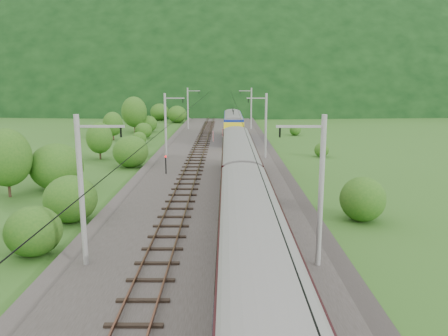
{
  "coord_description": "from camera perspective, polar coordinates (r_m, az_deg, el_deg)",
  "views": [
    {
      "loc": [
        1.3,
        -21.81,
        10.06
      ],
      "look_at": [
        1.12,
        14.45,
        2.6
      ],
      "focal_mm": 35.0,
      "sensor_mm": 36.0,
      "label": 1
    }
  ],
  "objects": [
    {
      "name": "ground",
      "position": [
        24.05,
        -2.91,
        -13.11
      ],
      "size": [
        600.0,
        600.0,
        0.0
      ],
      "primitive_type": "plane",
      "color": "#2D541A",
      "rests_on": "ground"
    },
    {
      "name": "railbed",
      "position": [
        33.34,
        -1.97,
        -5.67
      ],
      "size": [
        14.0,
        220.0,
        0.3
      ],
      "primitive_type": "cube",
      "color": "#38332D",
      "rests_on": "ground"
    },
    {
      "name": "track_left",
      "position": [
        33.46,
        -6.1,
        -5.28
      ],
      "size": [
        2.4,
        220.0,
        0.27
      ],
      "color": "brown",
      "rests_on": "railbed"
    },
    {
      "name": "track_right",
      "position": [
        33.27,
        2.18,
        -5.32
      ],
      "size": [
        2.4,
        220.0,
        0.27
      ],
      "color": "brown",
      "rests_on": "railbed"
    },
    {
      "name": "catenary_left",
      "position": [
        54.6,
        -7.57,
        5.68
      ],
      "size": [
        2.54,
        192.28,
        8.0
      ],
      "color": "gray",
      "rests_on": "railbed"
    },
    {
      "name": "catenary_right",
      "position": [
        54.31,
        5.4,
        5.7
      ],
      "size": [
        2.54,
        192.28,
        8.0
      ],
      "color": "gray",
      "rests_on": "railbed"
    },
    {
      "name": "overhead_wires",
      "position": [
        31.97,
        -2.06,
        6.31
      ],
      "size": [
        4.83,
        198.0,
        0.03
      ],
      "color": "black",
      "rests_on": "ground"
    },
    {
      "name": "mountain_main",
      "position": [
        281.99,
        0.02,
        9.58
      ],
      "size": [
        504.0,
        360.0,
        244.0
      ],
      "primitive_type": "ellipsoid",
      "color": "black",
      "rests_on": "ground"
    },
    {
      "name": "mountain_ridge",
      "position": [
        344.06,
        -20.64,
        9.21
      ],
      "size": [
        336.0,
        280.0,
        132.0
      ],
      "primitive_type": "ellipsoid",
      "color": "black",
      "rests_on": "ground"
    },
    {
      "name": "hazard_post_near",
      "position": [
        68.94,
        -1.43,
        4.17
      ],
      "size": [
        0.18,
        0.18,
        1.65
      ],
      "primitive_type": "cylinder",
      "color": "red",
      "rests_on": "railbed"
    },
    {
      "name": "hazard_post_far",
      "position": [
        75.17,
        -0.18,
        4.71
      ],
      "size": [
        0.15,
        0.15,
        1.43
      ],
      "primitive_type": "cylinder",
      "color": "red",
      "rests_on": "railbed"
    },
    {
      "name": "signal",
      "position": [
        45.73,
        -7.62,
        0.64
      ],
      "size": [
        0.21,
        0.21,
        1.93
      ],
      "color": "black",
      "rests_on": "railbed"
    },
    {
      "name": "vegetation_left",
      "position": [
        45.05,
        -19.33,
        1.16
      ],
      "size": [
        13.46,
        147.59,
        6.77
      ],
      "color": "#225516",
      "rests_on": "ground"
    }
  ]
}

